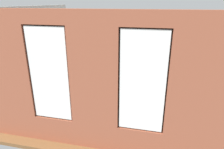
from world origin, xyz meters
TOP-DOWN VIEW (x-y plane):
  - ground_plane at (0.00, 0.00)m, footprint 6.24×5.69m
  - brick_wall_with_windows at (0.00, 2.46)m, footprint 5.64×0.30m
  - white_wall_right at (2.77, 0.20)m, footprint 0.10×4.69m
  - couch_by_window at (0.83, 1.81)m, footprint 1.83×0.87m
  - couch_left at (-2.12, 0.80)m, footprint 1.01×2.15m
  - coffee_table at (0.29, -0.06)m, footprint 1.41×0.76m
  - cup_ceramic at (0.47, -0.16)m, footprint 0.09×0.09m
  - table_plant_small at (0.72, 0.05)m, footprint 0.13×0.13m
  - remote_gray at (0.29, -0.06)m, footprint 0.18×0.09m
  - remote_black at (0.19, 0.05)m, footprint 0.09×0.18m
  - remote_silver at (-0.10, -0.20)m, footprint 0.17×0.07m
  - media_console at (2.47, -0.56)m, footprint 1.11×0.42m
  - tv_flatscreen at (2.47, -0.56)m, footprint 0.98×0.20m
  - papasan_chair at (0.44, -1.70)m, footprint 1.00×1.00m
  - potted_plant_foreground_right at (2.17, -1.80)m, footprint 0.74×0.79m
  - potted_plant_near_tv at (1.91, 0.44)m, footprint 0.95×1.13m
  - potted_plant_mid_room_small at (-1.07, -0.63)m, footprint 0.20×0.20m
  - potted_plant_between_couches at (-0.54, 1.76)m, footprint 0.88×0.89m
  - potted_plant_by_left_couch at (-1.72, -0.70)m, footprint 0.38×0.38m
  - potted_plant_corner_near_left at (-2.26, -1.85)m, footprint 0.98×1.14m

SIDE VIEW (x-z plane):
  - ground_plane at x=0.00m, z-range -0.10..0.00m
  - media_console at x=2.47m, z-range 0.00..0.52m
  - potted_plant_mid_room_small at x=-1.07m, z-range 0.06..0.47m
  - couch_left at x=-2.12m, z-range -0.07..0.73m
  - couch_by_window at x=0.83m, z-range -0.07..0.73m
  - coffee_table at x=0.29m, z-range 0.16..0.59m
  - papasan_chair at x=0.44m, z-range 0.10..0.75m
  - potted_plant_by_left_couch at x=-1.72m, z-range 0.12..0.76m
  - remote_gray at x=0.29m, z-range 0.43..0.45m
  - remote_black at x=0.19m, z-range 0.43..0.45m
  - remote_silver at x=-0.10m, z-range 0.43..0.45m
  - cup_ceramic at x=0.47m, z-range 0.43..0.54m
  - table_plant_small at x=0.72m, z-range 0.44..0.64m
  - potted_plant_foreground_right at x=2.17m, z-range 0.03..1.23m
  - potted_plant_corner_near_left at x=-2.26m, z-range 0.02..1.35m
  - potted_plant_near_tv at x=1.91m, z-range 0.08..1.36m
  - potted_plant_between_couches at x=-0.54m, z-range 0.14..1.32m
  - tv_flatscreen at x=2.47m, z-range 0.52..1.22m
  - brick_wall_with_windows at x=0.00m, z-range -0.04..3.11m
  - white_wall_right at x=2.77m, z-range 0.00..3.15m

